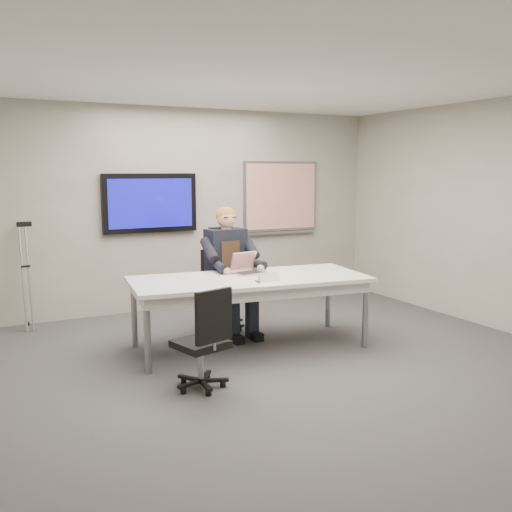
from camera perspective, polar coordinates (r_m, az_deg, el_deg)
name	(u,v)px	position (r m, az deg, el deg)	size (l,w,h in m)	color
floor	(292,370)	(5.71, 3.60, -11.34)	(6.00, 6.00, 0.02)	#37373A
ceiling	(295,75)	(5.44, 3.89, 17.63)	(6.00, 6.00, 0.02)	white
wall_back	(184,209)	(8.11, -7.23, 4.68)	(6.00, 0.02, 2.80)	gray
wall_right	(511,217)	(7.39, 24.17, 3.62)	(0.02, 6.00, 2.80)	gray
conference_table	(249,285)	(6.23, -0.66, -2.95)	(2.67, 1.38, 0.79)	white
tv_display	(150,203)	(7.89, -10.54, 5.22)	(1.30, 0.09, 0.80)	black
whiteboard	(281,197)	(8.72, 2.48, 5.87)	(1.25, 0.08, 1.10)	gray
office_chair_far	(223,304)	(7.08, -3.32, -4.80)	(0.57, 0.57, 0.98)	black
office_chair_near	(203,358)	(5.17, -5.27, -10.11)	(0.55, 0.55, 0.93)	black
seated_person	(233,283)	(6.78, -2.35, -2.76)	(0.49, 0.83, 1.51)	#1B202E
crutch	(26,274)	(7.50, -22.03, -1.69)	(0.19, 0.39, 1.37)	#9B9DA2
laptop	(247,268)	(6.45, -0.93, -1.20)	(0.37, 0.36, 0.23)	#B7B7BA
name_tent	(269,277)	(5.99, 1.29, -2.09)	(0.23, 0.06, 0.09)	white
pen	(257,281)	(5.94, 0.14, -2.57)	(0.01, 0.01, 0.15)	black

